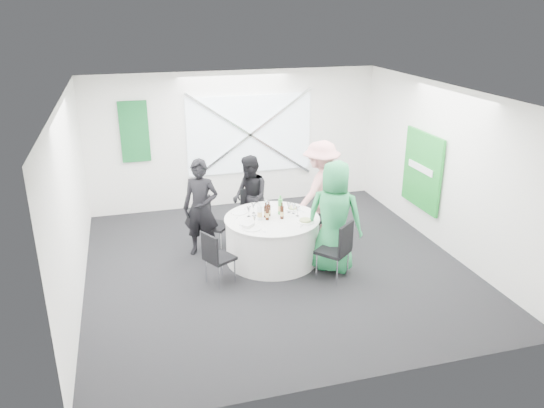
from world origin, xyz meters
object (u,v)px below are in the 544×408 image
object	(u,v)px
chair_back_left	(211,220)
clear_water_bottle	(260,213)
person_man_back_left	(201,208)
person_woman_pink	(320,190)
chair_back	(253,209)
person_man_back	(250,197)
person_woman_green	(334,217)
chair_front_right	(338,247)
chair_back_right	(323,209)
green_water_bottle	(280,207)
chair_front_left	(216,255)
banquet_table	(272,239)

from	to	relation	value
chair_back_left	clear_water_bottle	xyz separation A→B (m)	(0.69, -0.71, 0.33)
person_man_back_left	person_woman_pink	distance (m)	2.18
chair_back	person_man_back	xyz separation A→B (m)	(-0.04, 0.03, 0.23)
person_woman_green	person_man_back_left	bearing A→B (deg)	4.06
person_man_back_left	clear_water_bottle	size ratio (longest dim) A/B	5.53
person_woman_pink	chair_front_right	bearing A→B (deg)	47.35
person_man_back	chair_back_right	bearing A→B (deg)	58.61
chair_back	person_woman_green	xyz separation A→B (m)	(0.92, -1.61, 0.38)
person_man_back	green_water_bottle	xyz separation A→B (m)	(0.29, -0.94, 0.13)
chair_back_left	clear_water_bottle	world-z (taller)	clear_water_bottle
chair_back_left	chair_front_right	world-z (taller)	chair_front_right
chair_front_right	person_woman_pink	size ratio (longest dim) A/B	0.54
chair_back_left	person_man_back	xyz separation A→B (m)	(0.79, 0.38, 0.21)
chair_back_left	person_woman_pink	distance (m)	2.02
chair_back_right	clear_water_bottle	bearing A→B (deg)	-92.57
chair_back_left	chair_back_right	distance (m)	1.99
person_man_back	chair_back	bearing A→B (deg)	49.39
chair_back	chair_front_right	xyz separation A→B (m)	(0.86, -1.98, 0.04)
chair_back_left	chair_front_left	bearing A→B (deg)	-149.42
chair_back_right	chair_front_right	size ratio (longest dim) A/B	1.07
green_water_bottle	chair_front_left	bearing A→B (deg)	-150.53
green_water_bottle	person_man_back_left	bearing A→B (deg)	161.27
person_woman_green	green_water_bottle	world-z (taller)	person_woman_green
person_woman_green	chair_back_right	bearing A→B (deg)	-68.18
banquet_table	person_woman_green	world-z (taller)	person_woman_green
chair_front_right	clear_water_bottle	world-z (taller)	clear_water_bottle
chair_back	person_woman_green	size ratio (longest dim) A/B	0.50
chair_back	green_water_bottle	bearing A→B (deg)	-78.93
banquet_table	chair_back_right	size ratio (longest dim) A/B	1.51
chair_back	chair_back_left	distance (m)	0.90
chair_front_right	green_water_bottle	bearing A→B (deg)	-99.89
chair_back	chair_back_left	bearing A→B (deg)	-160.63
chair_back_left	person_woman_green	world-z (taller)	person_woman_green
chair_front_left	chair_back	bearing A→B (deg)	-59.70
chair_back_right	chair_back_left	bearing A→B (deg)	-119.76
chair_back	clear_water_bottle	distance (m)	1.13
clear_water_bottle	banquet_table	bearing A→B (deg)	7.55
green_water_bottle	clear_water_bottle	bearing A→B (deg)	-159.35
chair_back_left	green_water_bottle	distance (m)	1.26
banquet_table	chair_front_right	world-z (taller)	chair_front_right
person_man_back_left	banquet_table	bearing A→B (deg)	0.00
person_woman_green	green_water_bottle	size ratio (longest dim) A/B	5.53
clear_water_bottle	green_water_bottle	bearing A→B (deg)	20.65
chair_back_right	green_water_bottle	world-z (taller)	green_water_bottle
chair_back_left	chair_front_left	world-z (taller)	chair_back_left
person_woman_pink	green_water_bottle	bearing A→B (deg)	-0.43
person_woman_pink	chair_back	bearing A→B (deg)	-48.85
chair_back	chair_back_left	xyz separation A→B (m)	(-0.83, -0.36, 0.03)
chair_front_left	person_man_back	size ratio (longest dim) A/B	0.56
person_woman_pink	person_woman_green	distance (m)	1.28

